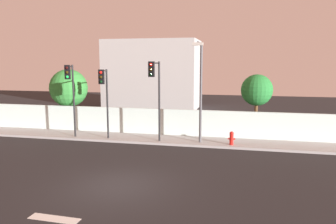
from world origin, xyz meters
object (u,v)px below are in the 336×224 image
(street_lamp_curbside, at_px, (200,84))
(roadside_tree_midleft, at_px, (257,90))
(traffic_light_left, at_px, (155,84))
(traffic_light_center, at_px, (71,85))
(fire_hydrant, at_px, (232,138))
(roadside_tree_leftmost, at_px, (69,88))
(traffic_light_right, at_px, (104,89))

(street_lamp_curbside, height_order, roadside_tree_midleft, street_lamp_curbside)
(traffic_light_left, xyz_separation_m, traffic_light_center, (-5.73, 0.15, -0.16))
(fire_hydrant, height_order, roadside_tree_midleft, roadside_tree_midleft)
(roadside_tree_leftmost, bearing_deg, traffic_light_left, -24.84)
(traffic_light_left, height_order, street_lamp_curbside, street_lamp_curbside)
(traffic_light_left, relative_size, traffic_light_center, 1.04)
(traffic_light_right, bearing_deg, roadside_tree_leftmost, 141.86)
(street_lamp_curbside, bearing_deg, roadside_tree_midleft, 39.88)
(traffic_light_center, distance_m, fire_hydrant, 10.81)
(traffic_light_left, xyz_separation_m, roadside_tree_midleft, (6.14, 3.62, -0.56))
(roadside_tree_midleft, bearing_deg, traffic_light_left, -149.50)
(street_lamp_curbside, xyz_separation_m, fire_hydrant, (1.96, 0.02, -3.23))
(fire_hydrant, bearing_deg, roadside_tree_leftmost, 166.91)
(traffic_light_left, relative_size, traffic_light_right, 1.11)
(street_lamp_curbside, distance_m, roadside_tree_leftmost, 10.89)
(street_lamp_curbside, height_order, roadside_tree_leftmost, street_lamp_curbside)
(traffic_light_center, bearing_deg, traffic_light_left, -1.46)
(traffic_light_left, distance_m, roadside_tree_midleft, 7.15)
(traffic_light_center, relative_size, roadside_tree_leftmost, 1.04)
(traffic_light_right, bearing_deg, roadside_tree_midleft, 20.00)
(traffic_light_center, relative_size, roadside_tree_midleft, 1.11)
(traffic_light_center, distance_m, street_lamp_curbside, 8.41)
(traffic_light_left, bearing_deg, traffic_light_center, 178.54)
(street_lamp_curbside, bearing_deg, traffic_light_right, -174.70)
(roadside_tree_leftmost, xyz_separation_m, roadside_tree_midleft, (13.96, 0.00, 0.08))
(fire_hydrant, distance_m, roadside_tree_midleft, 4.23)
(traffic_light_center, bearing_deg, fire_hydrant, 3.21)
(street_lamp_curbside, xyz_separation_m, roadside_tree_leftmost, (-10.48, 2.91, -0.63))
(traffic_light_right, xyz_separation_m, roadside_tree_midleft, (9.54, 3.47, -0.21))
(street_lamp_curbside, relative_size, roadside_tree_midleft, 1.42)
(traffic_light_center, xyz_separation_m, roadside_tree_leftmost, (-2.09, 3.47, -0.49))
(fire_hydrant, bearing_deg, roadside_tree_midleft, 62.23)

